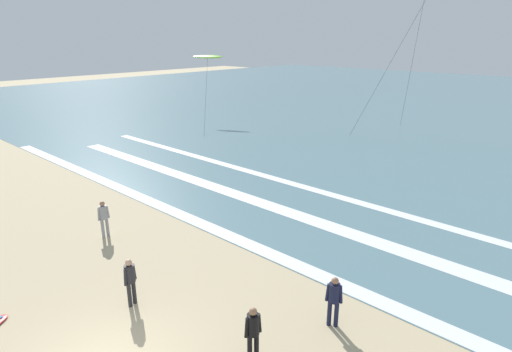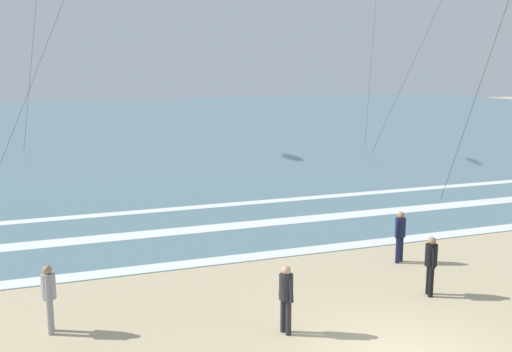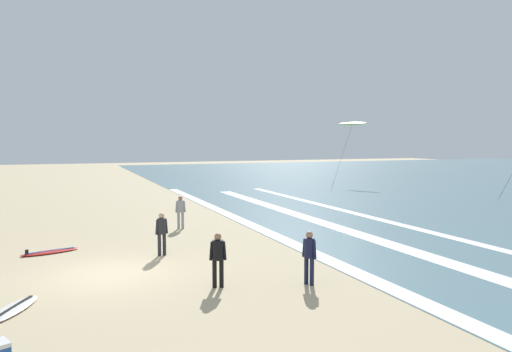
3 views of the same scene
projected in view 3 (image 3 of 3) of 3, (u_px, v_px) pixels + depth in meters
The scene contains 11 objects.
ground_plane at pixel (110, 274), 14.96m from camera, with size 160.00×160.00×0.00m, color tan.
wave_foam_shoreline at pixel (294, 244), 19.25m from camera, with size 47.70×0.71×0.01m, color white.
wave_foam_mid_break at pixel (372, 239), 20.35m from camera, with size 41.19×0.95×0.01m, color white.
wave_foam_outer_break at pixel (469, 242), 19.70m from camera, with size 47.81×0.63×0.01m, color white.
surfer_left_near at pixel (218, 255), 13.53m from camera, with size 0.32×0.51×1.60m.
surfer_mid_group at pixel (162, 230), 17.33m from camera, with size 0.32×0.51×1.60m.
surfer_foreground_main at pixel (309, 253), 13.80m from camera, with size 0.50×0.32×1.60m.
surfer_background_far at pixel (181, 209), 22.65m from camera, with size 0.32×0.51×1.60m.
surfboard_near_water at pixel (50, 252), 17.80m from camera, with size 1.19×2.18×0.25m.
surfboard_foreground_flat at pixel (12, 309), 11.70m from camera, with size 2.15×1.44×0.25m.
kite_lime_high_left at pixel (352, 124), 46.61m from camera, with size 8.06×7.43×6.26m.
Camera 3 is at (15.38, -1.14, 4.25)m, focal length 32.80 mm.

